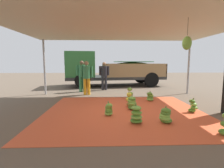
{
  "coord_description": "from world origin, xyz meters",
  "views": [
    {
      "loc": [
        -0.61,
        -5.49,
        1.64
      ],
      "look_at": [
        -0.37,
        1.06,
        0.81
      ],
      "focal_mm": 26.75,
      "sensor_mm": 36.0,
      "label": 1
    }
  ],
  "objects_px": {
    "banana_bunch_0": "(130,94)",
    "worker_0": "(87,75)",
    "banana_bunch_3": "(109,110)",
    "cargo_truck_main": "(111,69)",
    "banana_bunch_2": "(165,116)",
    "banana_bunch_8": "(129,100)",
    "worker_1": "(82,74)",
    "banana_bunch_5": "(150,97)",
    "worker_2": "(104,74)",
    "banana_bunch_4": "(132,104)",
    "banana_bunch_6": "(193,106)",
    "banana_bunch_1": "(136,115)"
  },
  "relations": [
    {
      "from": "banana_bunch_5",
      "to": "banana_bunch_0",
      "type": "bearing_deg",
      "value": 164.54
    },
    {
      "from": "banana_bunch_5",
      "to": "worker_2",
      "type": "height_order",
      "value": "worker_2"
    },
    {
      "from": "banana_bunch_5",
      "to": "banana_bunch_6",
      "type": "relative_size",
      "value": 0.88
    },
    {
      "from": "banana_bunch_0",
      "to": "banana_bunch_6",
      "type": "xyz_separation_m",
      "value": [
        1.82,
        -1.99,
        -0.05
      ]
    },
    {
      "from": "banana_bunch_5",
      "to": "worker_1",
      "type": "height_order",
      "value": "worker_1"
    },
    {
      "from": "banana_bunch_6",
      "to": "banana_bunch_4",
      "type": "bearing_deg",
      "value": 169.03
    },
    {
      "from": "banana_bunch_0",
      "to": "banana_bunch_3",
      "type": "relative_size",
      "value": 1.32
    },
    {
      "from": "worker_0",
      "to": "banana_bunch_2",
      "type": "bearing_deg",
      "value": -58.3
    },
    {
      "from": "banana_bunch_3",
      "to": "worker_2",
      "type": "xyz_separation_m",
      "value": [
        -0.2,
        5.05,
        0.8
      ]
    },
    {
      "from": "banana_bunch_4",
      "to": "banana_bunch_1",
      "type": "bearing_deg",
      "value": -94.05
    },
    {
      "from": "banana_bunch_5",
      "to": "cargo_truck_main",
      "type": "distance_m",
      "value": 5.42
    },
    {
      "from": "banana_bunch_2",
      "to": "banana_bunch_5",
      "type": "bearing_deg",
      "value": 83.9
    },
    {
      "from": "banana_bunch_6",
      "to": "worker_0",
      "type": "height_order",
      "value": "worker_0"
    },
    {
      "from": "banana_bunch_2",
      "to": "banana_bunch_3",
      "type": "xyz_separation_m",
      "value": [
        -1.54,
        0.71,
        -0.01
      ]
    },
    {
      "from": "banana_bunch_3",
      "to": "worker_1",
      "type": "relative_size",
      "value": 0.25
    },
    {
      "from": "banana_bunch_1",
      "to": "banana_bunch_3",
      "type": "bearing_deg",
      "value": 136.1
    },
    {
      "from": "banana_bunch_6",
      "to": "worker_2",
      "type": "bearing_deg",
      "value": 121.86
    },
    {
      "from": "banana_bunch_0",
      "to": "worker_0",
      "type": "relative_size",
      "value": 0.34
    },
    {
      "from": "banana_bunch_6",
      "to": "worker_1",
      "type": "distance_m",
      "value": 6.06
    },
    {
      "from": "banana_bunch_0",
      "to": "cargo_truck_main",
      "type": "distance_m",
      "value": 4.99
    },
    {
      "from": "banana_bunch_6",
      "to": "cargo_truck_main",
      "type": "distance_m",
      "value": 7.36
    },
    {
      "from": "banana_bunch_2",
      "to": "banana_bunch_8",
      "type": "distance_m",
      "value": 1.9
    },
    {
      "from": "banana_bunch_5",
      "to": "banana_bunch_1",
      "type": "bearing_deg",
      "value": -111.99
    },
    {
      "from": "cargo_truck_main",
      "to": "worker_0",
      "type": "bearing_deg",
      "value": -110.82
    },
    {
      "from": "banana_bunch_4",
      "to": "banana_bunch_6",
      "type": "distance_m",
      "value": 2.0
    },
    {
      "from": "banana_bunch_0",
      "to": "worker_0",
      "type": "distance_m",
      "value": 2.55
    },
    {
      "from": "banana_bunch_4",
      "to": "worker_2",
      "type": "xyz_separation_m",
      "value": [
        -1.03,
        4.44,
        0.77
      ]
    },
    {
      "from": "banana_bunch_8",
      "to": "worker_2",
      "type": "xyz_separation_m",
      "value": [
        -0.98,
        4.02,
        0.74
      ]
    },
    {
      "from": "banana_bunch_0",
      "to": "banana_bunch_3",
      "type": "bearing_deg",
      "value": -113.66
    },
    {
      "from": "banana_bunch_3",
      "to": "banana_bunch_4",
      "type": "xyz_separation_m",
      "value": [
        0.83,
        0.61,
        0.04
      ]
    },
    {
      "from": "banana_bunch_8",
      "to": "cargo_truck_main",
      "type": "bearing_deg",
      "value": 94.84
    },
    {
      "from": "banana_bunch_8",
      "to": "worker_1",
      "type": "bearing_deg",
      "value": 122.94
    },
    {
      "from": "banana_bunch_1",
      "to": "worker_2",
      "type": "bearing_deg",
      "value": 99.22
    },
    {
      "from": "banana_bunch_5",
      "to": "banana_bunch_8",
      "type": "relative_size",
      "value": 0.74
    },
    {
      "from": "banana_bunch_5",
      "to": "banana_bunch_6",
      "type": "height_order",
      "value": "banana_bunch_6"
    },
    {
      "from": "banana_bunch_5",
      "to": "cargo_truck_main",
      "type": "relative_size",
      "value": 0.06
    },
    {
      "from": "cargo_truck_main",
      "to": "banana_bunch_8",
      "type": "bearing_deg",
      "value": -85.16
    },
    {
      "from": "banana_bunch_3",
      "to": "cargo_truck_main",
      "type": "distance_m",
      "value": 7.15
    },
    {
      "from": "banana_bunch_3",
      "to": "banana_bunch_5",
      "type": "distance_m",
      "value": 2.7
    },
    {
      "from": "banana_bunch_0",
      "to": "worker_2",
      "type": "bearing_deg",
      "value": 112.5
    },
    {
      "from": "cargo_truck_main",
      "to": "banana_bunch_2",
      "type": "bearing_deg",
      "value": -80.72
    },
    {
      "from": "banana_bunch_0",
      "to": "banana_bunch_8",
      "type": "relative_size",
      "value": 1.01
    },
    {
      "from": "banana_bunch_0",
      "to": "banana_bunch_2",
      "type": "height_order",
      "value": "banana_bunch_0"
    },
    {
      "from": "banana_bunch_1",
      "to": "banana_bunch_0",
      "type": "bearing_deg",
      "value": 85.41
    },
    {
      "from": "worker_0",
      "to": "worker_2",
      "type": "bearing_deg",
      "value": 59.84
    },
    {
      "from": "banana_bunch_5",
      "to": "worker_0",
      "type": "relative_size",
      "value": 0.25
    },
    {
      "from": "banana_bunch_4",
      "to": "banana_bunch_8",
      "type": "distance_m",
      "value": 0.42
    },
    {
      "from": "banana_bunch_1",
      "to": "banana_bunch_3",
      "type": "height_order",
      "value": "banana_bunch_1"
    },
    {
      "from": "banana_bunch_0",
      "to": "cargo_truck_main",
      "type": "height_order",
      "value": "cargo_truck_main"
    },
    {
      "from": "banana_bunch_8",
      "to": "worker_2",
      "type": "height_order",
      "value": "worker_2"
    }
  ]
}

